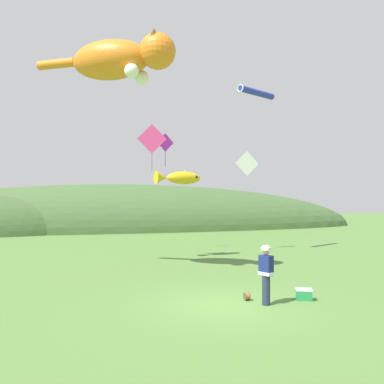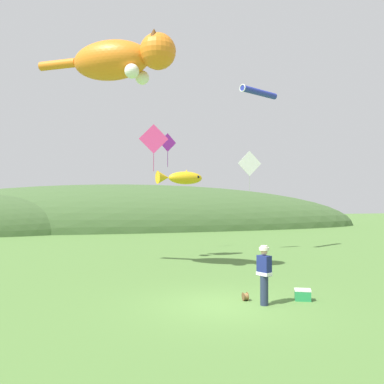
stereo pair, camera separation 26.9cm
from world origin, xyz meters
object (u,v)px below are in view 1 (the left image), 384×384
(kite_giant_cat, at_px, (120,59))
(kite_diamond_pink, at_px, (152,139))
(picnic_cooler, at_px, (304,294))
(kite_fish_windsock, at_px, (179,178))
(kite_spool, at_px, (247,296))
(kite_diamond_white, at_px, (247,164))
(kite_tube_streamer, at_px, (256,93))
(kite_diamond_violet, at_px, (165,143))
(festival_attendant, at_px, (266,273))

(kite_giant_cat, bearing_deg, kite_diamond_pink, 63.30)
(picnic_cooler, bearing_deg, kite_fish_windsock, 100.10)
(kite_diamond_pink, bearing_deg, picnic_cooler, -71.56)
(kite_spool, bearing_deg, kite_diamond_white, 67.52)
(kite_tube_streamer, bearing_deg, kite_diamond_pink, -169.48)
(kite_tube_streamer, bearing_deg, kite_spool, -115.20)
(picnic_cooler, xyz_separation_m, kite_diamond_white, (2.94, 11.73, 5.02))
(kite_fish_windsock, height_order, kite_tube_streamer, kite_tube_streamer)
(kite_diamond_white, xyz_separation_m, kite_diamond_pink, (-6.12, -2.21, 0.97))
(kite_fish_windsock, relative_size, kite_diamond_violet, 1.30)
(festival_attendant, height_order, kite_spool, festival_attendant)
(kite_tube_streamer, xyz_separation_m, kite_diamond_white, (-0.15, 1.05, -4.03))
(kite_spool, distance_m, kite_giant_cat, 10.70)
(kite_fish_windsock, xyz_separation_m, kite_diamond_pink, (-1.45, -0.17, 1.95))
(kite_tube_streamer, bearing_deg, kite_fish_windsock, -168.30)
(picnic_cooler, height_order, kite_tube_streamer, kite_tube_streamer)
(kite_spool, height_order, kite_giant_cat, kite_giant_cat)
(picnic_cooler, distance_m, kite_diamond_white, 13.10)
(picnic_cooler, bearing_deg, kite_diamond_white, 75.94)
(kite_tube_streamer, height_order, kite_diamond_violet, kite_tube_streamer)
(picnic_cooler, xyz_separation_m, kite_giant_cat, (-5.16, 5.58, 8.69))
(kite_giant_cat, xyz_separation_m, kite_diamond_pink, (1.98, 3.94, -2.69))
(kite_fish_windsock, bearing_deg, kite_diamond_violet, 91.35)
(kite_giant_cat, xyz_separation_m, kite_fish_windsock, (3.43, 4.11, -4.64))
(kite_spool, xyz_separation_m, picnic_cooler, (1.74, -0.43, 0.05))
(kite_diamond_violet, xyz_separation_m, kite_diamond_white, (4.74, -1.16, -1.24))
(kite_diamond_violet, distance_m, kite_diamond_white, 5.04)
(kite_spool, relative_size, kite_diamond_violet, 0.13)
(kite_fish_windsock, relative_size, kite_tube_streamer, 0.93)
(kite_tube_streamer, xyz_separation_m, kite_diamond_violet, (-4.89, 2.21, -2.79))
(kite_diamond_violet, bearing_deg, kite_diamond_pink, -112.19)
(festival_attendant, relative_size, kite_diamond_violet, 0.88)
(kite_fish_windsock, distance_m, kite_diamond_pink, 2.43)
(picnic_cooler, distance_m, kite_diamond_violet, 14.45)
(kite_diamond_pink, bearing_deg, kite_diamond_violet, 67.81)
(kite_spool, relative_size, picnic_cooler, 0.44)
(festival_attendant, distance_m, kite_diamond_violet, 14.25)
(kite_diamond_white, bearing_deg, kite_fish_windsock, -156.34)
(festival_attendant, relative_size, kite_fish_windsock, 0.68)
(kite_spool, bearing_deg, kite_fish_windsock, 89.93)
(kite_spool, relative_size, kite_giant_cat, 0.05)
(kite_spool, distance_m, picnic_cooler, 1.79)
(festival_attendant, relative_size, kite_giant_cat, 0.32)
(kite_giant_cat, height_order, kite_diamond_white, kite_giant_cat)
(festival_attendant, xyz_separation_m, kite_fish_windsock, (-0.33, 9.94, 3.28))
(festival_attendant, bearing_deg, kite_spool, 116.57)
(festival_attendant, xyz_separation_m, picnic_cooler, (1.40, 0.25, -0.77))
(picnic_cooler, xyz_separation_m, kite_fish_windsock, (-1.73, 9.69, 4.05))
(kite_giant_cat, distance_m, kite_fish_windsock, 7.08)
(kite_spool, relative_size, kite_tube_streamer, 0.09)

